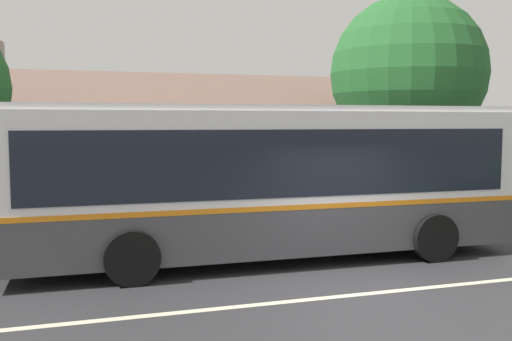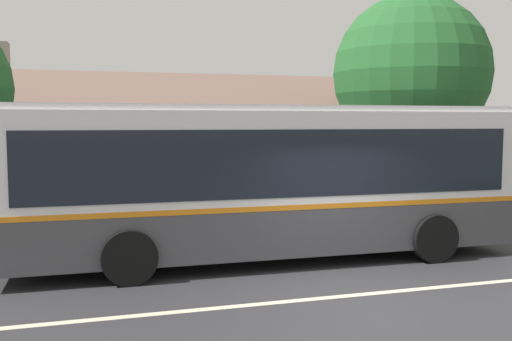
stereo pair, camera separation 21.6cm
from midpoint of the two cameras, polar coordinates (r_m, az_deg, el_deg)
The scene contains 7 objects.
ground_plane at distance 10.05m, azimuth 11.80°, elevation -12.00°, with size 300.00×300.00×0.00m, color #2D2D30.
sidewalk_far at distance 15.43m, azimuth 1.17°, elevation -5.66°, with size 60.00×3.00×0.15m, color gray.
lane_divider_stripe at distance 10.05m, azimuth 11.80°, elevation -11.98°, with size 60.00×0.16×0.01m, color beige.
community_building at distance 21.91m, azimuth -9.67°, elevation 1.85°, with size 20.63×8.94×5.77m.
transit_bus at distance 12.00m, azimuth 1.57°, elevation -0.70°, with size 10.66×2.87×3.23m.
street_tree_primary at distance 18.51m, azimuth 15.83°, elevation 8.90°, with size 4.79×4.79×6.78m.
bus_stop_sign at distance 16.97m, azimuth 20.85°, elevation 0.31°, with size 0.36×0.07×2.40m.
Camera 2 is at (-4.49, -8.49, 2.91)m, focal length 40.00 mm.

